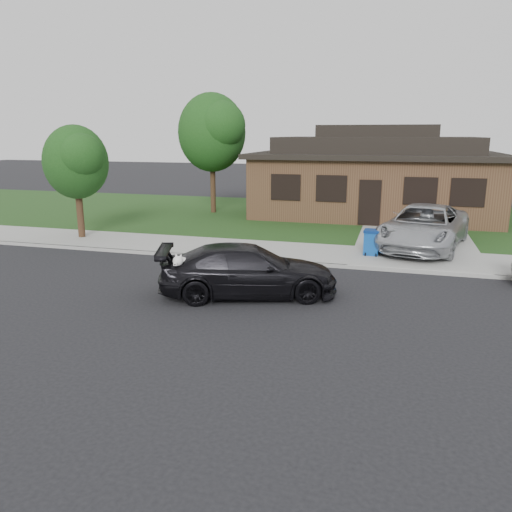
# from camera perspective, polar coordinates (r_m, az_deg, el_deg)

# --- Properties ---
(ground) EXTENTS (120.00, 120.00, 0.00)m
(ground) POSITION_cam_1_polar(r_m,az_deg,el_deg) (14.35, -6.15, -3.88)
(ground) COLOR black
(ground) RESTS_ON ground
(sidewalk) EXTENTS (60.00, 3.00, 0.12)m
(sidewalk) POSITION_cam_1_polar(r_m,az_deg,el_deg) (18.90, -0.55, 0.71)
(sidewalk) COLOR gray
(sidewalk) RESTS_ON ground
(curb) EXTENTS (60.00, 0.12, 0.12)m
(curb) POSITION_cam_1_polar(r_m,az_deg,el_deg) (17.51, -1.92, -0.36)
(curb) COLOR gray
(curb) RESTS_ON ground
(lawn) EXTENTS (60.00, 13.00, 0.13)m
(lawn) POSITION_cam_1_polar(r_m,az_deg,el_deg) (26.53, 4.29, 4.48)
(lawn) COLOR #193814
(lawn) RESTS_ON ground
(driveway) EXTENTS (4.50, 13.00, 0.14)m
(driveway) POSITION_cam_1_polar(r_m,az_deg,el_deg) (23.09, 17.53, 2.49)
(driveway) COLOR gray
(driveway) RESTS_ON ground
(sedan) EXTENTS (5.22, 3.41, 1.41)m
(sedan) POSITION_cam_1_polar(r_m,az_deg,el_deg) (13.64, -0.96, -1.66)
(sedan) COLOR black
(sedan) RESTS_ON ground
(minivan) EXTENTS (3.88, 6.20, 1.60)m
(minivan) POSITION_cam_1_polar(r_m,az_deg,el_deg) (19.81, 18.64, 3.19)
(minivan) COLOR #B1B4B8
(minivan) RESTS_ON driveway
(recycling_bin) EXTENTS (0.59, 0.61, 0.92)m
(recycling_bin) POSITION_cam_1_polar(r_m,az_deg,el_deg) (18.20, 13.07, 1.53)
(recycling_bin) COLOR #0D4293
(recycling_bin) RESTS_ON sidewalk
(house) EXTENTS (12.60, 8.60, 4.65)m
(house) POSITION_cam_1_polar(r_m,az_deg,el_deg) (27.78, 13.42, 8.87)
(house) COLOR #422B1C
(house) RESTS_ON ground
(tree_0) EXTENTS (3.78, 3.60, 6.34)m
(tree_0) POSITION_cam_1_polar(r_m,az_deg,el_deg) (27.26, -4.83, 14.04)
(tree_0) COLOR #332114
(tree_0) RESTS_ON ground
(tree_2) EXTENTS (2.73, 2.60, 4.59)m
(tree_2) POSITION_cam_1_polar(r_m,az_deg,el_deg) (21.78, -19.79, 10.18)
(tree_2) COLOR #332114
(tree_2) RESTS_ON ground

